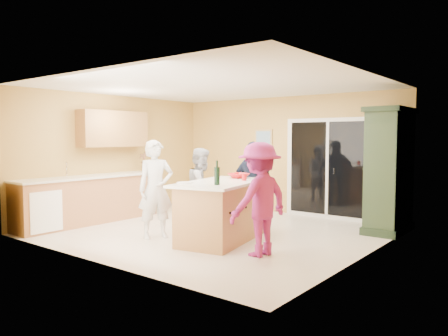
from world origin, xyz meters
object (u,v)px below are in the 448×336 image
Objects in this scene: woman_white at (156,189)px; woman_magenta at (260,199)px; woman_grey at (202,189)px; kitchen_island at (221,213)px; green_hutch at (389,172)px; woman_navy at (253,186)px.

woman_magenta is at bearing -58.30° from woman_white.
woman_white is 1.10× the size of woman_grey.
kitchen_island is 0.92× the size of green_hutch.
woman_magenta is (1.07, -1.41, 0.00)m from woman_navy.
green_hutch reaches higher than kitchen_island.
woman_grey is at bearing 18.67° from woman_white.
woman_navy is at bearing -2.82° from woman_white.
woman_navy is (-2.04, -1.32, -0.27)m from green_hutch.
woman_magenta reaches higher than woman_grey.
woman_white reaches higher than woman_navy.
woman_navy is at bearing -147.17° from green_hutch.
green_hutch reaches higher than woman_magenta.
kitchen_island is 3.13m from green_hutch.
woman_grey is 0.94m from woman_navy.
green_hutch is 4.13m from woman_white.
kitchen_island is 1.25× the size of woman_magenta.
woman_magenta is at bearing -31.71° from kitchen_island.
green_hutch is at bearing -143.71° from woman_navy.
green_hutch reaches higher than woman_grey.
woman_grey is at bearing -146.10° from green_hutch.
woman_navy is at bearing 83.37° from kitchen_island.
woman_grey is 0.92× the size of woman_navy.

